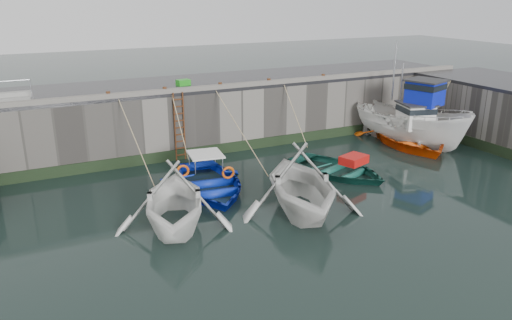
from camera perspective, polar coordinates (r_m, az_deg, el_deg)
name	(u,v)px	position (r m, az deg, el deg)	size (l,w,h in m)	color
ground	(338,240)	(16.30, 9.33, -9.01)	(120.00, 120.00, 0.00)	black
quay_back	(201,113)	(26.33, -6.28, 5.36)	(30.00, 5.00, 3.00)	slate
road_back	(200,83)	(26.01, -6.40, 8.75)	(30.00, 5.00, 0.16)	black
kerb_back	(217,87)	(23.81, -4.47, 8.33)	(30.00, 0.30, 0.20)	slate
algae_back	(220,149)	(24.36, -4.13, 1.28)	(30.00, 0.08, 0.50)	black
ladder	(180,127)	(23.31, -8.73, 3.75)	(0.51, 0.08, 3.20)	#3F1E0F
boat_near_white	(175,226)	(17.22, -9.21, -7.42)	(4.18, 4.85, 2.55)	white
boat_near_white_rope	(142,182)	(21.35, -12.89, -2.41)	(0.04, 4.97, 3.10)	tan
boat_near_blue	(209,190)	(20.06, -5.36, -3.39)	(3.65, 5.12, 1.06)	#0C28B6
boat_near_blue_rope	(183,165)	(23.03, -8.33, -0.56)	(0.04, 3.10, 3.10)	tan
boat_near_blacktrim	(300,211)	(18.13, 5.06, -5.86)	(4.59, 5.31, 2.80)	silver
boat_near_blacktrim_rope	(242,169)	(22.27, -1.59, -1.04)	(0.04, 5.71, 3.10)	tan
boat_near_navy	(337,174)	(21.98, 9.27, -1.56)	(3.31, 4.64, 0.96)	#1B5F52
boat_near_navy_rope	(294,151)	(24.92, 4.41, 1.07)	(0.04, 3.54, 3.10)	tan
boat_far_white	(411,124)	(26.93, 17.33, 3.93)	(4.39, 6.87, 5.48)	white
boat_far_orange	(408,135)	(27.16, 16.98, 2.72)	(6.14, 7.43, 4.34)	#EC530C
fish_crate	(183,82)	(24.97, -8.32, 8.77)	(0.62, 0.43, 0.28)	green
railing	(12,97)	(23.27, -26.13, 6.51)	(1.60, 1.05, 1.00)	#A5A8AD
bollard_a	(108,95)	(22.59, -16.53, 7.17)	(0.18, 0.18, 0.28)	#3F1E0F
bollard_b	(165,90)	(23.12, -10.39, 7.88)	(0.18, 0.18, 0.28)	#3F1E0F
bollard_c	(220,85)	(23.97, -4.12, 8.51)	(0.18, 0.18, 0.28)	#3F1E0F
bollard_d	(269,81)	(25.04, 1.47, 8.98)	(0.18, 0.18, 0.28)	#3F1E0F
bollard_e	(323,77)	(26.65, 7.68, 9.41)	(0.18, 0.18, 0.28)	#3F1E0F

